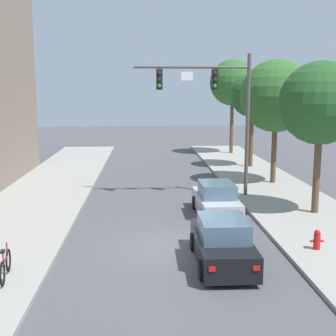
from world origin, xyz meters
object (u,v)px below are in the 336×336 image
at_px(car_lead_silver, 216,201).
at_px(street_tree_nearest, 321,104).
at_px(street_tree_third, 252,96).
at_px(fire_hydrant, 317,240).
at_px(street_tree_farthest, 233,83).
at_px(traffic_signal_mast, 216,99).
at_px(bicycle_leaning, 5,266).
at_px(car_following_black, 222,243).
at_px(street_tree_second, 276,96).

xyz_separation_m(car_lead_silver, street_tree_nearest, (4.60, -0.17, 4.45)).
bearing_deg(car_lead_silver, street_tree_third, 69.81).
distance_m(fire_hydrant, street_tree_farthest, 26.17).
relative_size(traffic_signal_mast, car_lead_silver, 1.76).
bearing_deg(bicycle_leaning, car_following_black, 9.71).
bearing_deg(bicycle_leaning, traffic_signal_mast, 52.76).
distance_m(bicycle_leaning, fire_hydrant, 10.47).
bearing_deg(car_lead_silver, bicycle_leaning, -137.31).
bearing_deg(fire_hydrant, car_following_black, -167.70).
height_order(fire_hydrant, street_tree_third, street_tree_third).
bearing_deg(traffic_signal_mast, street_tree_farthest, 75.82).
relative_size(car_lead_silver, street_tree_nearest, 0.62).
bearing_deg(car_lead_silver, street_tree_nearest, -2.18).
bearing_deg(bicycle_leaning, street_tree_farthest, 65.85).
bearing_deg(traffic_signal_mast, street_tree_third, 65.48).
bearing_deg(car_following_black, street_tree_farthest, 78.13).
distance_m(bicycle_leaning, street_tree_nearest, 14.60).
distance_m(street_tree_third, street_tree_farthest, 7.62).
xyz_separation_m(traffic_signal_mast, street_tree_third, (4.22, 9.24, 0.09)).
bearing_deg(street_tree_farthest, street_tree_third, -90.17).
height_order(traffic_signal_mast, car_lead_silver, traffic_signal_mast).
bearing_deg(street_tree_third, bicycle_leaning, -121.72).
bearing_deg(street_tree_second, street_tree_nearest, -90.49).
xyz_separation_m(traffic_signal_mast, street_tree_second, (4.15, 3.15, 0.11)).
height_order(bicycle_leaning, street_tree_nearest, street_tree_nearest).
xyz_separation_m(street_tree_second, street_tree_farthest, (0.09, 13.64, 1.09)).
bearing_deg(street_tree_farthest, street_tree_second, -90.38).
height_order(bicycle_leaning, fire_hydrant, bicycle_leaning).
bearing_deg(street_tree_second, car_lead_silver, -124.55).
xyz_separation_m(car_lead_silver, fire_hydrant, (2.79, -4.99, -0.22)).
height_order(street_tree_nearest, street_tree_farthest, street_tree_farthest).
xyz_separation_m(car_following_black, street_tree_nearest, (5.35, 5.58, 4.45)).
xyz_separation_m(fire_hydrant, street_tree_farthest, (1.96, 25.40, 6.01)).
relative_size(street_tree_nearest, street_tree_third, 1.00).
xyz_separation_m(car_lead_silver, street_tree_third, (4.73, 12.86, 4.69)).
xyz_separation_m(fire_hydrant, street_tree_second, (1.87, 11.76, 4.92)).
bearing_deg(car_following_black, traffic_signal_mast, 82.34).
distance_m(car_following_black, street_tree_second, 14.44).
bearing_deg(street_tree_third, street_tree_nearest, -90.56).
distance_m(traffic_signal_mast, street_tree_third, 10.16).
bearing_deg(street_tree_farthest, street_tree_nearest, -90.42).
distance_m(car_following_black, street_tree_nearest, 8.92).
distance_m(fire_hydrant, street_tree_nearest, 6.94).
bearing_deg(fire_hydrant, street_tree_third, 83.80).
xyz_separation_m(fire_hydrant, street_tree_third, (1.94, 17.85, 4.90)).
relative_size(car_lead_silver, street_tree_second, 0.57).
bearing_deg(street_tree_third, car_lead_silver, -110.19).
bearing_deg(fire_hydrant, street_tree_nearest, 69.38).
xyz_separation_m(car_lead_silver, street_tree_second, (4.66, 6.77, 4.71)).
distance_m(car_lead_silver, street_tree_farthest, 21.74).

